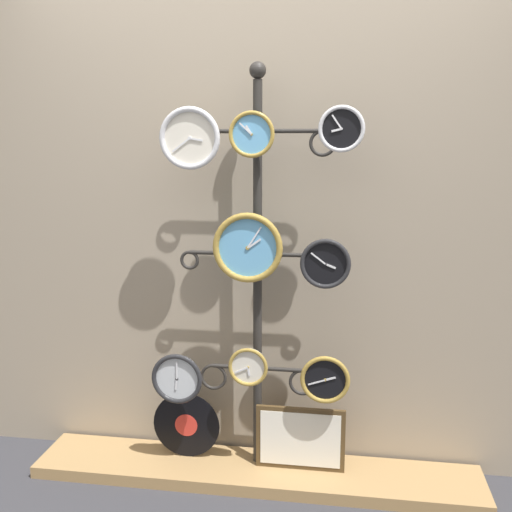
{
  "coord_description": "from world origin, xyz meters",
  "views": [
    {
      "loc": [
        0.42,
        -2.33,
        1.64
      ],
      "look_at": [
        0.0,
        0.36,
        1.12
      ],
      "focal_mm": 42.0,
      "sensor_mm": 36.0,
      "label": 1
    }
  ],
  "objects_px": {
    "clock_middle_center": "(248,248)",
    "clock_top_center": "(252,134)",
    "clock_bottom_left": "(177,378)",
    "clock_top_left": "(190,138)",
    "clock_middle_right": "(325,264)",
    "display_stand": "(258,344)",
    "clock_top_right": "(342,129)",
    "picture_frame": "(300,439)",
    "clock_bottom_right": "(325,379)",
    "vinyl_record": "(186,425)",
    "clock_bottom_center": "(248,367)"
  },
  "relations": [
    {
      "from": "clock_middle_right",
      "to": "vinyl_record",
      "type": "xyz_separation_m",
      "value": [
        -0.68,
        0.08,
        -0.87
      ]
    },
    {
      "from": "clock_bottom_center",
      "to": "picture_frame",
      "type": "relative_size",
      "value": 0.43
    },
    {
      "from": "clock_top_right",
      "to": "clock_middle_center",
      "type": "distance_m",
      "value": 0.67
    },
    {
      "from": "clock_bottom_right",
      "to": "clock_middle_center",
      "type": "bearing_deg",
      "value": 177.18
    },
    {
      "from": "clock_top_left",
      "to": "picture_frame",
      "type": "relative_size",
      "value": 0.65
    },
    {
      "from": "clock_top_center",
      "to": "display_stand",
      "type": "bearing_deg",
      "value": 80.58
    },
    {
      "from": "clock_bottom_center",
      "to": "display_stand",
      "type": "bearing_deg",
      "value": 75.75
    },
    {
      "from": "display_stand",
      "to": "clock_bottom_right",
      "type": "bearing_deg",
      "value": -18.53
    },
    {
      "from": "clock_middle_center",
      "to": "clock_bottom_center",
      "type": "relative_size",
      "value": 1.72
    },
    {
      "from": "clock_top_left",
      "to": "clock_bottom_right",
      "type": "xyz_separation_m",
      "value": [
        0.62,
        -0.01,
        -1.1
      ]
    },
    {
      "from": "clock_bottom_right",
      "to": "clock_middle_right",
      "type": "bearing_deg",
      "value": 134.05
    },
    {
      "from": "clock_bottom_right",
      "to": "vinyl_record",
      "type": "bearing_deg",
      "value": 172.15
    },
    {
      "from": "display_stand",
      "to": "clock_top_left",
      "type": "height_order",
      "value": "display_stand"
    },
    {
      "from": "display_stand",
      "to": "clock_middle_center",
      "type": "bearing_deg",
      "value": -108.6
    },
    {
      "from": "picture_frame",
      "to": "clock_top_left",
      "type": "bearing_deg",
      "value": -174.33
    },
    {
      "from": "clock_middle_center",
      "to": "vinyl_record",
      "type": "bearing_deg",
      "value": 166.75
    },
    {
      "from": "clock_top_right",
      "to": "picture_frame",
      "type": "bearing_deg",
      "value": 161.23
    },
    {
      "from": "clock_top_center",
      "to": "clock_bottom_right",
      "type": "relative_size",
      "value": 0.89
    },
    {
      "from": "clock_top_center",
      "to": "clock_bottom_left",
      "type": "bearing_deg",
      "value": -175.08
    },
    {
      "from": "vinyl_record",
      "to": "picture_frame",
      "type": "distance_m",
      "value": 0.58
    },
    {
      "from": "clock_middle_right",
      "to": "picture_frame",
      "type": "height_order",
      "value": "clock_middle_right"
    },
    {
      "from": "clock_middle_center",
      "to": "picture_frame",
      "type": "bearing_deg",
      "value": 10.69
    },
    {
      "from": "clock_top_left",
      "to": "clock_bottom_right",
      "type": "height_order",
      "value": "clock_top_left"
    },
    {
      "from": "clock_bottom_center",
      "to": "clock_bottom_right",
      "type": "distance_m",
      "value": 0.36
    },
    {
      "from": "clock_middle_right",
      "to": "clock_bottom_center",
      "type": "height_order",
      "value": "clock_middle_right"
    },
    {
      "from": "display_stand",
      "to": "vinyl_record",
      "type": "relative_size",
      "value": 5.81
    },
    {
      "from": "display_stand",
      "to": "picture_frame",
      "type": "distance_m",
      "value": 0.51
    },
    {
      "from": "clock_top_center",
      "to": "clock_top_right",
      "type": "distance_m",
      "value": 0.39
    },
    {
      "from": "display_stand",
      "to": "clock_middle_right",
      "type": "relative_size",
      "value": 8.72
    },
    {
      "from": "clock_bottom_center",
      "to": "vinyl_record",
      "type": "height_order",
      "value": "clock_bottom_center"
    },
    {
      "from": "clock_bottom_right",
      "to": "display_stand",
      "type": "bearing_deg",
      "value": 161.47
    },
    {
      "from": "clock_middle_center",
      "to": "clock_top_center",
      "type": "bearing_deg",
      "value": 30.52
    },
    {
      "from": "clock_top_right",
      "to": "clock_middle_center",
      "type": "relative_size",
      "value": 0.62
    },
    {
      "from": "clock_top_left",
      "to": "clock_middle_right",
      "type": "xyz_separation_m",
      "value": [
        0.61,
        -0.0,
        -0.55
      ]
    },
    {
      "from": "clock_top_center",
      "to": "clock_middle_center",
      "type": "height_order",
      "value": "clock_top_center"
    },
    {
      "from": "display_stand",
      "to": "clock_top_center",
      "type": "bearing_deg",
      "value": -99.42
    },
    {
      "from": "clock_top_right",
      "to": "clock_middle_right",
      "type": "distance_m",
      "value": 0.59
    },
    {
      "from": "clock_top_right",
      "to": "picture_frame",
      "type": "height_order",
      "value": "clock_top_right"
    },
    {
      "from": "clock_bottom_left",
      "to": "picture_frame",
      "type": "relative_size",
      "value": 0.58
    },
    {
      "from": "clock_top_right",
      "to": "clock_bottom_center",
      "type": "xyz_separation_m",
      "value": [
        -0.41,
        -0.01,
        -1.1
      ]
    },
    {
      "from": "clock_top_right",
      "to": "vinyl_record",
      "type": "xyz_separation_m",
      "value": [
        -0.74,
        0.09,
        -1.46
      ]
    },
    {
      "from": "clock_bottom_right",
      "to": "picture_frame",
      "type": "relative_size",
      "value": 0.53
    },
    {
      "from": "clock_middle_center",
      "to": "clock_middle_right",
      "type": "relative_size",
      "value": 1.42
    },
    {
      "from": "clock_bottom_right",
      "to": "vinyl_record",
      "type": "distance_m",
      "value": 0.77
    },
    {
      "from": "display_stand",
      "to": "clock_bottom_left",
      "type": "xyz_separation_m",
      "value": [
        -0.37,
        -0.11,
        -0.15
      ]
    },
    {
      "from": "clock_top_center",
      "to": "clock_bottom_center",
      "type": "height_order",
      "value": "clock_top_center"
    },
    {
      "from": "display_stand",
      "to": "clock_top_left",
      "type": "xyz_separation_m",
      "value": [
        -0.29,
        -0.1,
        0.98
      ]
    },
    {
      "from": "clock_middle_right",
      "to": "vinyl_record",
      "type": "distance_m",
      "value": 1.11
    },
    {
      "from": "display_stand",
      "to": "clock_middle_right",
      "type": "height_order",
      "value": "display_stand"
    },
    {
      "from": "clock_top_left",
      "to": "vinyl_record",
      "type": "relative_size",
      "value": 0.82
    }
  ]
}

